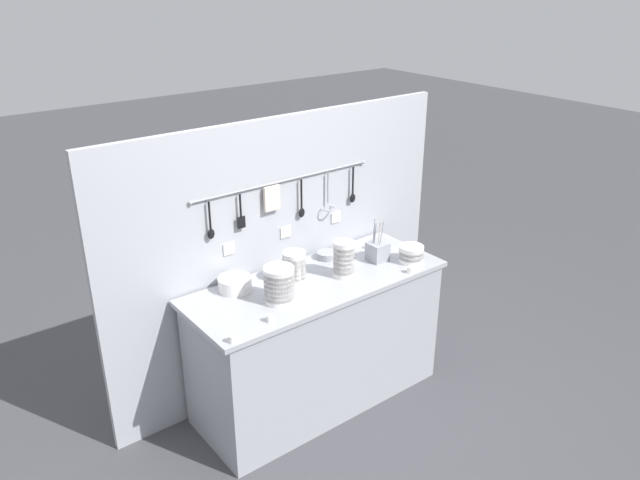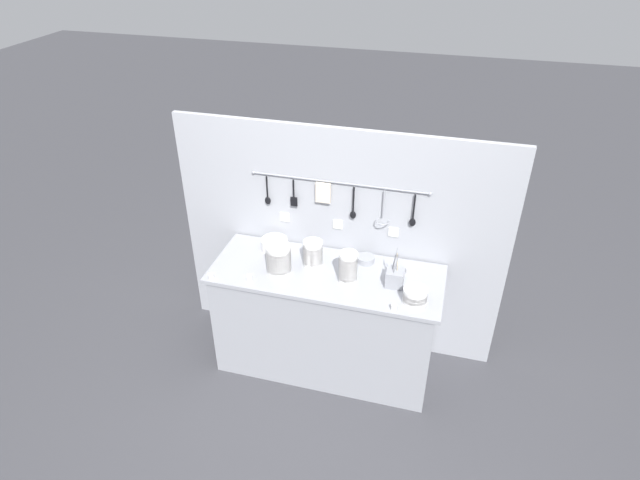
% 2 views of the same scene
% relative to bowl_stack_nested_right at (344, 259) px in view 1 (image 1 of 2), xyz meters
% --- Properties ---
extents(ground_plane, '(20.00, 20.00, 0.00)m').
position_rel_bowl_stack_nested_right_xyz_m(ground_plane, '(-0.16, 0.05, -0.96)').
color(ground_plane, '#424247').
extents(counter, '(1.60, 0.61, 0.85)m').
position_rel_bowl_stack_nested_right_xyz_m(counter, '(-0.16, 0.05, -0.53)').
color(counter, '#9EA0A8').
rests_on(counter, ground).
extents(back_wall, '(2.40, 0.11, 1.77)m').
position_rel_bowl_stack_nested_right_xyz_m(back_wall, '(-0.16, 0.39, -0.08)').
color(back_wall, '#A8AAB2').
rests_on(back_wall, ground).
extents(bowl_stack_nested_right, '(0.12, 0.12, 0.22)m').
position_rel_bowl_stack_nested_right_xyz_m(bowl_stack_nested_right, '(0.00, 0.00, 0.00)').
color(bowl_stack_nested_right, white).
rests_on(bowl_stack_nested_right, counter).
extents(bowl_stack_wide_centre, '(0.14, 0.14, 0.19)m').
position_rel_bowl_stack_nested_right_xyz_m(bowl_stack_wide_centre, '(-0.28, 0.12, -0.02)').
color(bowl_stack_wide_centre, white).
rests_on(bowl_stack_wide_centre, counter).
extents(bowl_stack_tall_left, '(0.15, 0.15, 0.11)m').
position_rel_bowl_stack_nested_right_xyz_m(bowl_stack_tall_left, '(0.46, -0.11, -0.06)').
color(bowl_stack_tall_left, white).
rests_on(bowl_stack_tall_left, counter).
extents(bowl_stack_back_corner, '(0.17, 0.17, 0.21)m').
position_rel_bowl_stack_nested_right_xyz_m(bowl_stack_back_corner, '(-0.48, -0.02, -0.01)').
color(bowl_stack_back_corner, white).
rests_on(bowl_stack_back_corner, counter).
extents(plate_stack, '(0.19, 0.19, 0.08)m').
position_rel_bowl_stack_nested_right_xyz_m(plate_stack, '(-0.60, 0.24, -0.07)').
color(plate_stack, white).
rests_on(plate_stack, counter).
extents(steel_mixing_bowl, '(0.13, 0.13, 0.04)m').
position_rel_bowl_stack_nested_right_xyz_m(steel_mixing_bowl, '(0.07, 0.25, -0.09)').
color(steel_mixing_bowl, '#93969E').
rests_on(steel_mixing_bowl, counter).
extents(cutlery_caddy, '(0.11, 0.11, 0.27)m').
position_rel_bowl_stack_nested_right_xyz_m(cutlery_caddy, '(0.31, 0.04, -0.05)').
color(cutlery_caddy, '#93969E').
rests_on(cutlery_caddy, counter).
extents(cup_edge_far, '(0.04, 0.04, 0.04)m').
position_rel_bowl_stack_nested_right_xyz_m(cup_edge_far, '(0.38, 0.19, -0.09)').
color(cup_edge_far, white).
rests_on(cup_edge_far, counter).
extents(cup_back_left, '(0.04, 0.04, 0.04)m').
position_rel_bowl_stack_nested_right_xyz_m(cup_back_left, '(-0.89, -0.22, -0.09)').
color(cup_back_left, white).
rests_on(cup_back_left, counter).
extents(cup_edge_near, '(0.04, 0.04, 0.04)m').
position_rel_bowl_stack_nested_right_xyz_m(cup_edge_near, '(-0.64, -0.17, -0.09)').
color(cup_edge_near, white).
rests_on(cup_edge_near, counter).
extents(cup_by_caddy, '(0.04, 0.04, 0.04)m').
position_rel_bowl_stack_nested_right_xyz_m(cup_by_caddy, '(0.34, -0.22, -0.09)').
color(cup_by_caddy, white).
rests_on(cup_by_caddy, counter).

